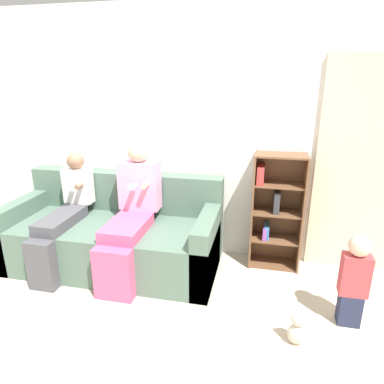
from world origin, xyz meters
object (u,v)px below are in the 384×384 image
(adult_seated, at_px, (131,210))
(child_seated, at_px, (63,214))
(couch, at_px, (114,236))
(toddler_standing, at_px, (354,279))
(teddy_bear, at_px, (297,329))
(bookshelf, at_px, (275,209))

(adult_seated, height_order, child_seated, adult_seated)
(couch, height_order, toddler_standing, couch)
(child_seated, relative_size, teddy_bear, 4.16)
(adult_seated, xyz_separation_m, bookshelf, (1.35, 0.47, -0.06))
(adult_seated, relative_size, bookshelf, 1.09)
(toddler_standing, bearing_deg, bookshelf, 125.47)
(bookshelf, bearing_deg, teddy_bear, -81.08)
(adult_seated, height_order, teddy_bear, adult_seated)
(adult_seated, bearing_deg, bookshelf, 19.09)
(child_seated, xyz_separation_m, toddler_standing, (2.64, -0.32, -0.17))
(couch, distance_m, adult_seated, 0.45)
(adult_seated, bearing_deg, child_seated, -175.88)
(adult_seated, bearing_deg, toddler_standing, -10.70)
(toddler_standing, height_order, teddy_bear, toddler_standing)
(couch, relative_size, teddy_bear, 7.87)
(toddler_standing, bearing_deg, teddy_bear, -142.30)
(couch, height_order, child_seated, child_seated)
(child_seated, height_order, teddy_bear, child_seated)
(child_seated, distance_m, teddy_bear, 2.36)
(bookshelf, bearing_deg, toddler_standing, -54.53)
(couch, bearing_deg, adult_seated, -23.65)
(bookshelf, xyz_separation_m, teddy_bear, (0.18, -1.15, -0.48))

